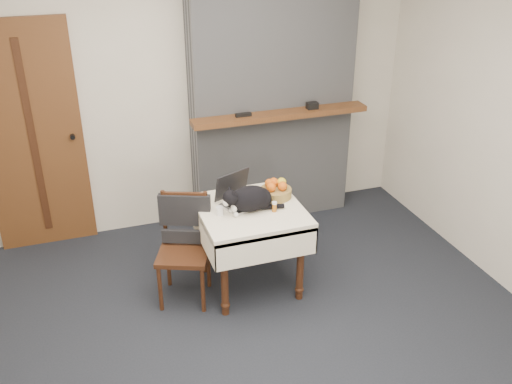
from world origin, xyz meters
TOP-DOWN VIEW (x-y plane):
  - ground at (0.00, 0.00)m, footprint 4.50×4.50m
  - room_shell at (0.00, 0.46)m, footprint 4.52×4.01m
  - door at (-1.20, 1.97)m, footprint 0.82×0.10m
  - chimney at (0.90, 1.85)m, footprint 1.62×0.48m
  - side_table at (0.32, 0.74)m, footprint 0.78×0.78m
  - laptop at (0.27, 0.86)m, footprint 0.40×0.38m
  - cat at (0.32, 0.71)m, footprint 0.49×0.24m
  - cream_jar at (0.08, 0.72)m, footprint 0.06×0.06m
  - pill_bottle at (0.48, 0.63)m, footprint 0.04×0.04m
  - fruit_basket at (0.58, 0.86)m, footprint 0.25×0.25m
  - desk_clutter at (0.51, 0.83)m, footprint 0.15×0.02m
  - chair at (-0.18, 0.82)m, footprint 0.50×0.49m

SIDE VIEW (x-z plane):
  - ground at x=0.00m, z-range 0.00..0.00m
  - chair at x=-0.18m, z-range 0.12..0.97m
  - side_table at x=0.32m, z-range 0.24..0.94m
  - desk_clutter at x=0.51m, z-range 0.70..0.71m
  - cream_jar at x=0.08m, z-range 0.70..0.77m
  - pill_bottle at x=0.48m, z-range 0.70..0.78m
  - fruit_basket at x=0.58m, z-range 0.69..0.83m
  - laptop at x=0.27m, z-range 0.64..0.88m
  - cat at x=0.32m, z-range 0.68..0.91m
  - door at x=-1.20m, z-range 0.00..2.00m
  - chimney at x=0.90m, z-range 0.00..2.60m
  - room_shell at x=0.00m, z-range 0.46..3.07m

